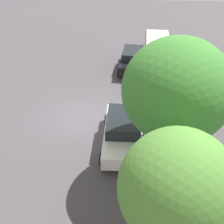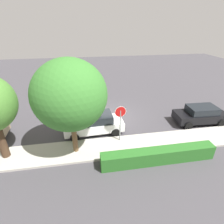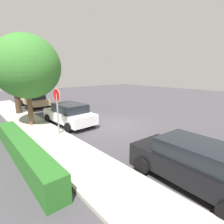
# 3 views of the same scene
# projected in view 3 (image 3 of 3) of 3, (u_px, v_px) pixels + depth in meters

# --- Properties ---
(ground_plane) EXTENTS (60.00, 60.00, 0.00)m
(ground_plane) POSITION_uv_depth(u_px,v_px,m) (115.00, 124.00, 12.45)
(ground_plane) COLOR #423F44
(sidewalk_curb) EXTENTS (32.00, 2.19, 0.14)m
(sidewalk_curb) POSITION_uv_depth(u_px,v_px,m) (51.00, 139.00, 9.50)
(sidewalk_curb) COLOR #B2ADA3
(sidewalk_curb) RESTS_ON ground_plane
(stop_sign) EXTENTS (0.77, 0.08, 2.76)m
(stop_sign) POSITION_uv_depth(u_px,v_px,m) (57.00, 104.00, 9.71)
(stop_sign) COLOR gray
(stop_sign) RESTS_ON ground_plane
(parked_car_white) EXTENTS (4.44, 2.21, 1.52)m
(parked_car_white) POSITION_uv_depth(u_px,v_px,m) (69.00, 114.00, 12.14)
(parked_car_white) COLOR white
(parked_car_white) RESTS_ON ground_plane
(parked_car_black) EXTENTS (4.21, 2.07, 1.49)m
(parked_car_black) POSITION_uv_depth(u_px,v_px,m) (194.00, 163.00, 5.64)
(parked_car_black) COLOR black
(parked_car_black) RESTS_ON ground_plane
(parked_car_tan) EXTENTS (4.14, 2.16, 1.38)m
(parked_car_tan) POSITION_uv_depth(u_px,v_px,m) (35.00, 100.00, 18.49)
(parked_car_tan) COLOR tan
(parked_car_tan) RESTS_ON ground_plane
(street_tree_near_corner) EXTENTS (4.19, 4.19, 5.99)m
(street_tree_near_corner) POSITION_uv_depth(u_px,v_px,m) (27.00, 67.00, 11.15)
(street_tree_near_corner) COLOR brown
(street_tree_near_corner) RESTS_ON ground_plane
(street_tree_mid_block) EXTENTS (3.08, 3.08, 5.23)m
(street_tree_mid_block) POSITION_uv_depth(u_px,v_px,m) (16.00, 73.00, 14.72)
(street_tree_mid_block) COLOR #422D1E
(street_tree_mid_block) RESTS_ON ground_plane
(fire_hydrant) EXTENTS (0.30, 0.22, 0.72)m
(fire_hydrant) POSITION_uv_depth(u_px,v_px,m) (18.00, 106.00, 17.15)
(fire_hydrant) COLOR #A5A5A8
(fire_hydrant) RESTS_ON ground_plane
(front_yard_hedge) EXTENTS (6.92, 0.73, 0.92)m
(front_yard_hedge) POSITION_uv_depth(u_px,v_px,m) (23.00, 151.00, 7.18)
(front_yard_hedge) COLOR #286623
(front_yard_hedge) RESTS_ON ground_plane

